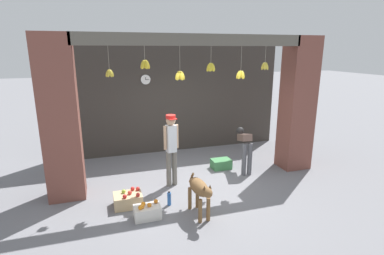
# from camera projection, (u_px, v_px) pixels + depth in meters

# --- Properties ---
(ground_plane) EXTENTS (60.00, 60.00, 0.00)m
(ground_plane) POSITION_uv_depth(u_px,v_px,m) (197.00, 185.00, 6.78)
(ground_plane) COLOR slate
(shop_back_wall) EXTENTS (6.75, 0.12, 3.28)m
(shop_back_wall) POSITION_uv_depth(u_px,v_px,m) (170.00, 96.00, 8.70)
(shop_back_wall) COLOR #38332D
(shop_back_wall) RESTS_ON ground_plane
(shop_pillar_left) EXTENTS (0.70, 0.60, 3.28)m
(shop_pillar_left) POSITION_uv_depth(u_px,v_px,m) (60.00, 120.00, 5.85)
(shop_pillar_left) COLOR brown
(shop_pillar_left) RESTS_ON ground_plane
(shop_pillar_right) EXTENTS (0.70, 0.60, 3.28)m
(shop_pillar_right) POSITION_uv_depth(u_px,v_px,m) (297.00, 105.00, 7.43)
(shop_pillar_right) COLOR brown
(shop_pillar_right) RESTS_ON ground_plane
(storefront_awning) EXTENTS (4.85, 0.28, 0.96)m
(storefront_awning) POSITION_uv_depth(u_px,v_px,m) (196.00, 43.00, 6.11)
(storefront_awning) COLOR #5B564C
(dog) EXTENTS (0.31, 0.95, 0.75)m
(dog) POSITION_uv_depth(u_px,v_px,m) (200.00, 190.00, 5.38)
(dog) COLOR brown
(dog) RESTS_ON ground_plane
(shopkeeper) EXTENTS (0.34, 0.28, 1.62)m
(shopkeeper) POSITION_uv_depth(u_px,v_px,m) (171.00, 145.00, 6.51)
(shopkeeper) COLOR #6B665B
(shopkeeper) RESTS_ON ground_plane
(worker_stooping) EXTENTS (0.33, 0.79, 1.04)m
(worker_stooping) POSITION_uv_depth(u_px,v_px,m) (245.00, 145.00, 7.35)
(worker_stooping) COLOR #56565B
(worker_stooping) RESTS_ON ground_plane
(fruit_crate_oranges) EXTENTS (0.48, 0.32, 0.30)m
(fruit_crate_oranges) POSITION_uv_depth(u_px,v_px,m) (147.00, 212.00, 5.41)
(fruit_crate_oranges) COLOR silver
(fruit_crate_oranges) RESTS_ON ground_plane
(fruit_crate_apples) EXTENTS (0.54, 0.41, 0.32)m
(fruit_crate_apples) POSITION_uv_depth(u_px,v_px,m) (128.00, 200.00, 5.82)
(fruit_crate_apples) COLOR tan
(fruit_crate_apples) RESTS_ON ground_plane
(produce_box_green) EXTENTS (0.49, 0.34, 0.24)m
(produce_box_green) POSITION_uv_depth(u_px,v_px,m) (221.00, 164.00, 7.68)
(produce_box_green) COLOR #42844C
(produce_box_green) RESTS_ON ground_plane
(water_bottle) EXTENTS (0.07, 0.07, 0.29)m
(water_bottle) POSITION_uv_depth(u_px,v_px,m) (169.00, 199.00, 5.86)
(water_bottle) COLOR #2D60AD
(water_bottle) RESTS_ON ground_plane
(wall_clock) EXTENTS (0.29, 0.03, 0.29)m
(wall_clock) POSITION_uv_depth(u_px,v_px,m) (146.00, 80.00, 8.30)
(wall_clock) COLOR black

